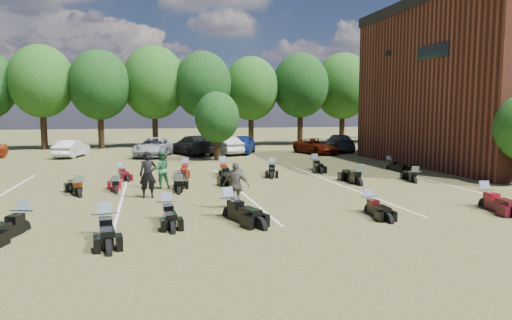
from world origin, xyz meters
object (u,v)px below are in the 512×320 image
object	(u,v)px
person_green	(161,170)
motorcycle_7	(116,193)
car_4	(242,144)
motorcycle_3	(230,217)
person_black	(148,175)
motorcycle_0	(106,236)
motorcycle_14	(121,178)
person_grey	(236,186)

from	to	relation	value
person_green	motorcycle_7	size ratio (longest dim) A/B	0.87
car_4	motorcycle_3	xyz separation A→B (m)	(-5.13, -22.56, -0.78)
person_black	motorcycle_0	bearing A→B (deg)	-108.25
car_4	motorcycle_14	distance (m)	15.25
person_black	person_grey	bearing A→B (deg)	-49.71
car_4	motorcycle_0	bearing A→B (deg)	-88.26
motorcycle_0	motorcycle_7	xyz separation A→B (m)	(-0.13, 7.07, 0.00)
motorcycle_0	motorcycle_14	xyz separation A→B (m)	(-0.18, 11.78, 0.00)
motorcycle_0	car_4	bearing A→B (deg)	62.27
car_4	motorcycle_14	bearing A→B (deg)	-104.62
car_4	person_black	distance (m)	19.94
person_grey	motorcycle_14	world-z (taller)	person_grey
person_grey	motorcycle_7	size ratio (longest dim) A/B	0.85
motorcycle_3	motorcycle_7	xyz separation A→B (m)	(-3.95, 5.67, 0.00)
car_4	motorcycle_3	size ratio (longest dim) A/B	1.86
car_4	person_grey	distance (m)	21.82
motorcycle_14	person_grey	bearing A→B (deg)	-78.94
car_4	person_green	distance (m)	17.68
motorcycle_7	person_grey	bearing A→B (deg)	127.70
motorcycle_7	motorcycle_14	world-z (taller)	motorcycle_14
motorcycle_3	motorcycle_7	distance (m)	6.91
person_green	motorcycle_14	world-z (taller)	person_green
person_black	motorcycle_0	distance (m)	5.80
motorcycle_3	motorcycle_14	size ratio (longest dim) A/B	1.22
person_black	motorcycle_7	distance (m)	2.23
person_black	motorcycle_0	world-z (taller)	person_black
motorcycle_0	motorcycle_3	bearing A→B (deg)	13.01
person_black	motorcycle_14	xyz separation A→B (m)	(-1.40, 6.19, -0.96)
motorcycle_0	person_grey	bearing A→B (deg)	24.54
motorcycle_7	motorcycle_14	size ratio (longest dim) A/B	0.99
person_black	motorcycle_0	size ratio (longest dim) A/B	0.82
person_black	motorcycle_3	size ratio (longest dim) A/B	0.77
person_grey	motorcycle_3	bearing A→B (deg)	96.02
car_4	motorcycle_0	distance (m)	25.60
motorcycle_3	person_black	bearing A→B (deg)	101.86
person_black	motorcycle_3	xyz separation A→B (m)	(2.60, -4.18, -0.96)
person_grey	motorcycle_0	world-z (taller)	person_grey
person_grey	car_4	bearing A→B (deg)	-75.87
person_grey	motorcycle_0	bearing A→B (deg)	58.26
motorcycle_3	person_green	bearing A→B (deg)	87.49
person_grey	person_green	bearing A→B (deg)	-37.83
person_green	motorcycle_14	xyz separation A→B (m)	(-1.99, 3.98, -0.87)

